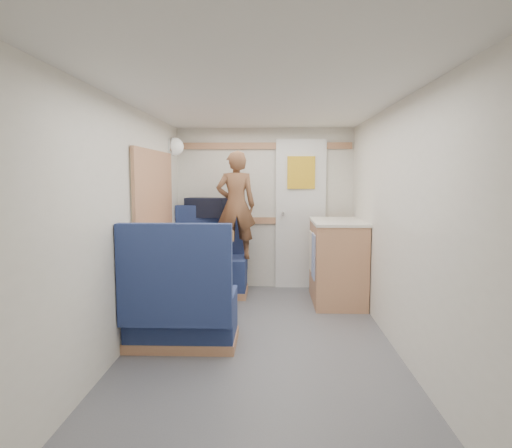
{
  "coord_description": "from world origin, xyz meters",
  "views": [
    {
      "loc": [
        0.09,
        -3.48,
        1.41
      ],
      "look_at": [
        -0.06,
        0.9,
        0.95
      ],
      "focal_mm": 32.0,
      "sensor_mm": 36.0,
      "label": 1
    }
  ],
  "objects_px": {
    "dinette_table": "(198,260)",
    "orange_fruit": "(208,242)",
    "tray": "(208,247)",
    "tumbler_left": "(176,244)",
    "salt_grinder": "(200,240)",
    "tumbler_right": "(196,237)",
    "dome_light": "(175,146)",
    "beer_glass": "(219,241)",
    "bread_loaf": "(224,235)",
    "bench_near": "(181,312)",
    "person": "(236,205)",
    "cheese_block": "(190,248)",
    "pepper_grinder": "(211,238)",
    "duffel_bag": "(207,208)",
    "galley_counter": "(337,261)",
    "bench_far": "(210,269)",
    "wine_glass": "(192,232)"
  },
  "relations": [
    {
      "from": "dinette_table",
      "to": "orange_fruit",
      "type": "distance_m",
      "value": 0.3
    },
    {
      "from": "tray",
      "to": "tumbler_left",
      "type": "height_order",
      "value": "tumbler_left"
    },
    {
      "from": "tumbler_left",
      "to": "salt_grinder",
      "type": "xyz_separation_m",
      "value": [
        0.17,
        0.36,
        -0.01
      ]
    },
    {
      "from": "tumbler_right",
      "to": "salt_grinder",
      "type": "relative_size",
      "value": 1.45
    },
    {
      "from": "dome_light",
      "to": "beer_glass",
      "type": "height_order",
      "value": "dome_light"
    },
    {
      "from": "tray",
      "to": "tumbler_left",
      "type": "bearing_deg",
      "value": -157.0
    },
    {
      "from": "dome_light",
      "to": "bread_loaf",
      "type": "distance_m",
      "value": 1.25
    },
    {
      "from": "bench_near",
      "to": "person",
      "type": "distance_m",
      "value": 1.83
    },
    {
      "from": "dinette_table",
      "to": "bench_near",
      "type": "bearing_deg",
      "value": -90.0
    },
    {
      "from": "person",
      "to": "beer_glass",
      "type": "relative_size",
      "value": 12.27
    },
    {
      "from": "dinette_table",
      "to": "salt_grinder",
      "type": "height_order",
      "value": "salt_grinder"
    },
    {
      "from": "orange_fruit",
      "to": "cheese_block",
      "type": "distance_m",
      "value": 0.25
    },
    {
      "from": "orange_fruit",
      "to": "beer_glass",
      "type": "xyz_separation_m",
      "value": [
        0.08,
        0.14,
        -0.01
      ]
    },
    {
      "from": "bench_near",
      "to": "beer_glass",
      "type": "bearing_deg",
      "value": 75.53
    },
    {
      "from": "person",
      "to": "tumbler_left",
      "type": "bearing_deg",
      "value": 57.83
    },
    {
      "from": "dinette_table",
      "to": "bread_loaf",
      "type": "xyz_separation_m",
      "value": [
        0.22,
        0.38,
        0.21
      ]
    },
    {
      "from": "bread_loaf",
      "to": "tray",
      "type": "bearing_deg",
      "value": -100.13
    },
    {
      "from": "pepper_grinder",
      "to": "orange_fruit",
      "type": "bearing_deg",
      "value": -87.39
    },
    {
      "from": "duffel_bag",
      "to": "tray",
      "type": "height_order",
      "value": "duffel_bag"
    },
    {
      "from": "galley_counter",
      "to": "duffel_bag",
      "type": "xyz_separation_m",
      "value": [
        -1.53,
        0.57,
        0.55
      ]
    },
    {
      "from": "duffel_bag",
      "to": "pepper_grinder",
      "type": "xyz_separation_m",
      "value": [
        0.18,
        -0.98,
        -0.25
      ]
    },
    {
      "from": "beer_glass",
      "to": "pepper_grinder",
      "type": "bearing_deg",
      "value": 119.23
    },
    {
      "from": "orange_fruit",
      "to": "beer_glass",
      "type": "distance_m",
      "value": 0.16
    },
    {
      "from": "cheese_block",
      "to": "tumbler_left",
      "type": "bearing_deg",
      "value": 148.86
    },
    {
      "from": "bench_far",
      "to": "cheese_block",
      "type": "xyz_separation_m",
      "value": [
        -0.01,
        -1.24,
        0.45
      ]
    },
    {
      "from": "dome_light",
      "to": "bread_loaf",
      "type": "height_order",
      "value": "dome_light"
    },
    {
      "from": "duffel_bag",
      "to": "tray",
      "type": "relative_size",
      "value": 1.39
    },
    {
      "from": "duffel_bag",
      "to": "wine_glass",
      "type": "xyz_separation_m",
      "value": [
        0.0,
        -1.03,
        -0.18
      ]
    },
    {
      "from": "duffel_bag",
      "to": "tumbler_left",
      "type": "distance_m",
      "value": 1.43
    },
    {
      "from": "dome_light",
      "to": "galley_counter",
      "type": "xyz_separation_m",
      "value": [
        1.86,
        -0.3,
        -1.28
      ]
    },
    {
      "from": "duffel_bag",
      "to": "salt_grinder",
      "type": "height_order",
      "value": "duffel_bag"
    },
    {
      "from": "tray",
      "to": "salt_grinder",
      "type": "relative_size",
      "value": 4.26
    },
    {
      "from": "bench_far",
      "to": "bread_loaf",
      "type": "xyz_separation_m",
      "value": [
        0.23,
        -0.49,
        0.48
      ]
    },
    {
      "from": "bench_near",
      "to": "beer_glass",
      "type": "relative_size",
      "value": 10.37
    },
    {
      "from": "pepper_grinder",
      "to": "galley_counter",
      "type": "bearing_deg",
      "value": 16.77
    },
    {
      "from": "tray",
      "to": "bread_loaf",
      "type": "xyz_separation_m",
      "value": [
        0.1,
        0.54,
        0.05
      ]
    },
    {
      "from": "dome_light",
      "to": "cheese_block",
      "type": "xyz_separation_m",
      "value": [
        0.38,
        -1.23,
        -1.0
      ]
    },
    {
      "from": "bench_far",
      "to": "tumbler_right",
      "type": "distance_m",
      "value": 0.83
    },
    {
      "from": "salt_grinder",
      "to": "orange_fruit",
      "type": "bearing_deg",
      "value": -64.72
    },
    {
      "from": "bench_near",
      "to": "beer_glass",
      "type": "distance_m",
      "value": 0.98
    },
    {
      "from": "galley_counter",
      "to": "tumbler_left",
      "type": "height_order",
      "value": "galley_counter"
    },
    {
      "from": "dome_light",
      "to": "person",
      "type": "relative_size",
      "value": 0.16
    },
    {
      "from": "tumbler_right",
      "to": "beer_glass",
      "type": "height_order",
      "value": "tumbler_right"
    },
    {
      "from": "tray",
      "to": "wine_glass",
      "type": "bearing_deg",
      "value": 127.3
    },
    {
      "from": "bread_loaf",
      "to": "pepper_grinder",
      "type": "bearing_deg",
      "value": -114.9
    },
    {
      "from": "dinette_table",
      "to": "pepper_grinder",
      "type": "height_order",
      "value": "pepper_grinder"
    },
    {
      "from": "duffel_bag",
      "to": "tumbler_left",
      "type": "xyz_separation_m",
      "value": [
        -0.09,
        -1.41,
        -0.24
      ]
    },
    {
      "from": "duffel_bag",
      "to": "orange_fruit",
      "type": "height_order",
      "value": "duffel_bag"
    },
    {
      "from": "bench_far",
      "to": "tumbler_right",
      "type": "xyz_separation_m",
      "value": [
        -0.05,
        -0.68,
        0.48
      ]
    },
    {
      "from": "tray",
      "to": "galley_counter",
      "type": "bearing_deg",
      "value": 28.16
    }
  ]
}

